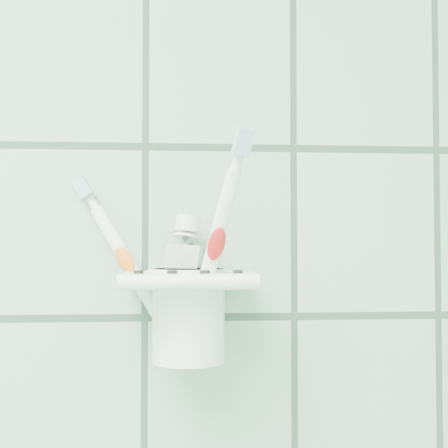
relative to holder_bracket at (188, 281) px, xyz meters
name	(u,v)px	position (x,y,z in m)	size (l,w,h in m)	color
holder_bracket	(188,281)	(0.00, 0.00, 0.00)	(0.12, 0.10, 0.04)	white
cup	(188,311)	(0.00, 0.00, -0.03)	(0.08, 0.08, 0.09)	white
toothbrush_pink	(181,244)	(-0.01, 0.00, 0.03)	(0.10, 0.06, 0.19)	white
toothbrush_blue	(183,245)	(0.00, 0.00, 0.03)	(0.02, 0.08, 0.19)	white
toothbrush_orange	(186,238)	(0.00, -0.01, 0.04)	(0.06, 0.05, 0.21)	white
toothpaste_tube	(172,272)	(-0.01, 0.01, 0.01)	(0.05, 0.04, 0.13)	silver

